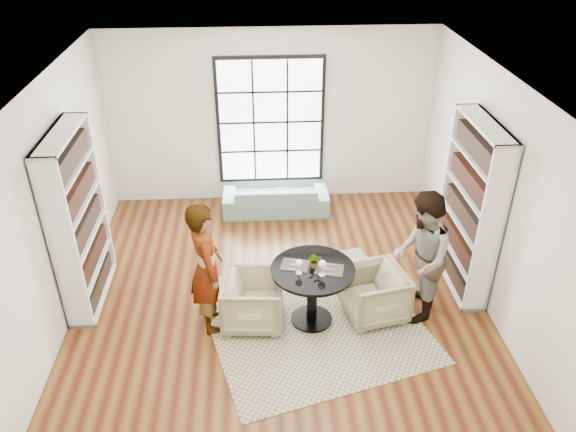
{
  "coord_description": "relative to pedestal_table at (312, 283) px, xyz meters",
  "views": [
    {
      "loc": [
        -0.27,
        -5.99,
        4.92
      ],
      "look_at": [
        0.13,
        0.4,
        1.11
      ],
      "focal_mm": 35.0,
      "sensor_mm": 36.0,
      "label": 1
    }
  ],
  "objects": [
    {
      "name": "cutlery_left",
      "position": [
        -0.22,
        0.08,
        0.24
      ],
      "size": [
        0.19,
        0.25,
        0.01
      ],
      "primitive_type": null,
      "rotation": [
        0.0,
        0.0,
        -0.26
      ],
      "color": "silver",
      "rests_on": "placemat_left"
    },
    {
      "name": "placemat_left",
      "position": [
        -0.22,
        0.08,
        0.24
      ],
      "size": [
        0.4,
        0.34,
        0.01
      ],
      "primitive_type": "cube",
      "rotation": [
        0.0,
        0.0,
        -0.26
      ],
      "color": "#292624",
      "rests_on": "pedestal_table"
    },
    {
      "name": "wine_glass_left",
      "position": [
        -0.18,
        -0.09,
        0.38
      ],
      "size": [
        0.09,
        0.09,
        0.2
      ],
      "color": "silver",
      "rests_on": "pedestal_table"
    },
    {
      "name": "cutlery_right",
      "position": [
        0.2,
        -0.04,
        0.24
      ],
      "size": [
        0.19,
        0.25,
        0.01
      ],
      "primitive_type": null,
      "rotation": [
        0.0,
        0.0,
        -0.26
      ],
      "color": "silver",
      "rests_on": "placemat_right"
    },
    {
      "name": "rug",
      "position": [
        0.01,
        0.02,
        -0.6
      ],
      "size": [
        3.24,
        3.24,
        0.01
      ],
      "primitive_type": "cube",
      "rotation": [
        0.0,
        0.0,
        0.28
      ],
      "color": "tan",
      "rests_on": "ground"
    },
    {
      "name": "armchair_right",
      "position": [
        0.81,
        0.06,
        -0.26
      ],
      "size": [
        0.9,
        0.88,
        0.69
      ],
      "primitive_type": "imported",
      "rotation": [
        0.0,
        0.0,
        -1.36
      ],
      "color": "tan",
      "rests_on": "ground"
    },
    {
      "name": "room_shell",
      "position": [
        -0.39,
        0.96,
        0.66
      ],
      "size": [
        6.0,
        6.01,
        6.0
      ],
      "color": "silver",
      "rests_on": "ground"
    },
    {
      "name": "sofa",
      "position": [
        -0.34,
        2.87,
        -0.34
      ],
      "size": [
        1.81,
        0.73,
        0.53
      ],
      "primitive_type": "imported",
      "rotation": [
        0.0,
        0.0,
        3.13
      ],
      "color": "slate",
      "rests_on": "ground"
    },
    {
      "name": "wine_glass_right",
      "position": [
        0.1,
        -0.14,
        0.39
      ],
      "size": [
        0.1,
        0.1,
        0.21
      ],
      "color": "silver",
      "rests_on": "pedestal_table"
    },
    {
      "name": "flower_centerpiece",
      "position": [
        0.02,
        0.03,
        0.33
      ],
      "size": [
        0.18,
        0.15,
        0.19
      ],
      "primitive_type": "imported",
      "rotation": [
        0.0,
        0.0,
        0.01
      ],
      "color": "gray",
      "rests_on": "pedestal_table"
    },
    {
      "name": "person_right",
      "position": [
        1.36,
        0.06,
        0.29
      ],
      "size": [
        0.85,
        1.0,
        1.78
      ],
      "primitive_type": "imported",
      "rotation": [
        0.0,
        0.0,
        -1.8
      ],
      "color": "gray",
      "rests_on": "ground"
    },
    {
      "name": "person_left",
      "position": [
        -1.3,
        0.02,
        0.28
      ],
      "size": [
        0.56,
        0.73,
        1.77
      ],
      "primitive_type": "imported",
      "rotation": [
        0.0,
        0.0,
        1.8
      ],
      "color": "gray",
      "rests_on": "ground"
    },
    {
      "name": "ground",
      "position": [
        -0.39,
        0.42,
        -0.6
      ],
      "size": [
        6.0,
        6.0,
        0.0
      ],
      "primitive_type": "plane",
      "color": "brown"
    },
    {
      "name": "placemat_right",
      "position": [
        0.2,
        -0.04,
        0.24
      ],
      "size": [
        0.4,
        0.34,
        0.01
      ],
      "primitive_type": "cube",
      "rotation": [
        0.0,
        0.0,
        -0.26
      ],
      "color": "#292624",
      "rests_on": "pedestal_table"
    },
    {
      "name": "pedestal_table",
      "position": [
        0.0,
        0.0,
        0.0
      ],
      "size": [
        1.05,
        1.05,
        0.83
      ],
      "rotation": [
        0.0,
        0.0,
        -0.26
      ],
      "color": "black",
      "rests_on": "ground"
    },
    {
      "name": "armchair_left",
      "position": [
        -0.75,
        0.02,
        -0.25
      ],
      "size": [
        0.83,
        0.81,
        0.7
      ],
      "primitive_type": "imported",
      "rotation": [
        0.0,
        0.0,
        1.49
      ],
      "color": "#C3C28B",
      "rests_on": "ground"
    }
  ]
}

